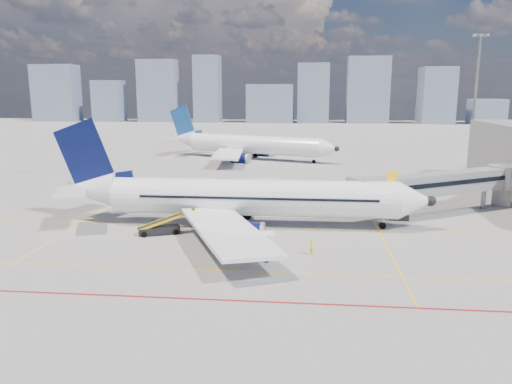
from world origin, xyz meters
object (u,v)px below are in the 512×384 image
baggage_tug (257,251)px  cargo_dolly (255,244)px  ramp_worker (312,247)px  second_aircraft (247,144)px  main_aircraft (238,198)px  belt_loader (161,228)px

baggage_tug → cargo_dolly: (-0.23, 1.00, 0.37)m
ramp_worker → baggage_tug: bearing=129.5°
second_aircraft → ramp_worker: 66.55m
main_aircraft → belt_loader: bearing=-150.8°
baggage_tug → ramp_worker: size_ratio=1.67×
second_aircraft → belt_loader: bearing=-72.1°
second_aircraft → cargo_dolly: bearing=-62.5°
ramp_worker → belt_loader: bearing=91.9°
baggage_tug → ramp_worker: bearing=24.1°
cargo_dolly → ramp_worker: 5.30m
main_aircraft → baggage_tug: size_ratio=17.14×
cargo_dolly → second_aircraft: bearing=81.7°
second_aircraft → belt_loader: 59.79m
main_aircraft → ramp_worker: (8.31, -9.75, -2.47)m
second_aircraft → cargo_dolly: size_ratio=9.54×
second_aircraft → baggage_tug: (8.69, -66.80, -2.42)m
main_aircraft → ramp_worker: 13.04m
second_aircraft → ramp_worker: bearing=-58.0°
baggage_tug → belt_loader: (-11.06, 7.12, -0.14)m
main_aircraft → second_aircraft: bearing=95.5°
second_aircraft → ramp_worker: size_ratio=26.70×
cargo_dolly → ramp_worker: bearing=-7.7°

